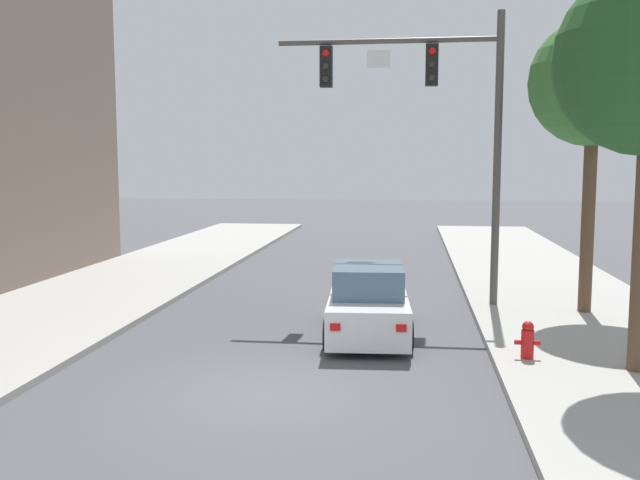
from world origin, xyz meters
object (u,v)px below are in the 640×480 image
Objects in this scene: traffic_signal_mast at (435,106)px; car_lead_white at (368,304)px; fire_hydrant at (528,340)px; street_tree_second at (594,84)px.

traffic_signal_mast is 5.77m from car_lead_white.
fire_hydrant is (3.14, -1.95, -0.22)m from car_lead_white.
street_tree_second is at bearing -9.55° from traffic_signal_mast.
fire_hydrant is 0.10× the size of street_tree_second.
car_lead_white is 6.01× the size of fire_hydrant.
fire_hydrant is 7.20m from street_tree_second.
street_tree_second reaches higher than car_lead_white.
traffic_signal_mast reaches higher than fire_hydrant.
traffic_signal_mast is at bearing 64.61° from car_lead_white.
car_lead_white is 0.60× the size of street_tree_second.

